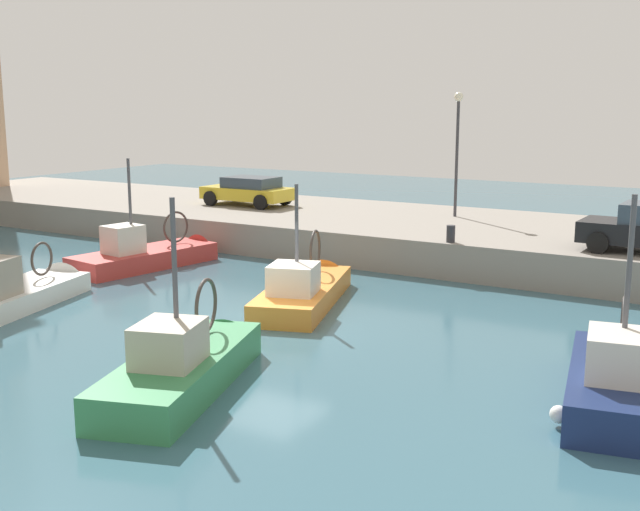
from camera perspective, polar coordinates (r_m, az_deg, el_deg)
name	(u,v)px	position (r m, az deg, el deg)	size (l,w,h in m)	color
water_surface	(270,323)	(20.38, -3.67, -4.93)	(80.00, 80.00, 0.00)	#386070
quay_wall	(442,237)	(30.18, 8.85, 1.35)	(9.00, 56.00, 1.20)	gray
fishing_boat_orange	(306,297)	(22.52, -1.02, -3.06)	(6.44, 3.56, 4.27)	orange
fishing_boat_white	(23,299)	(23.75, -20.84, -2.97)	(5.85, 3.14, 4.00)	white
fishing_boat_navy	(619,393)	(16.25, 20.93, -9.36)	(5.63, 2.70, 4.83)	navy
fishing_boat_green	(188,378)	(16.27, -9.58, -8.78)	(6.15, 3.41, 4.63)	#388951
fishing_boat_red	(153,262)	(28.09, -12.04, -0.48)	(6.20, 2.72, 4.63)	#BC3833
parked_car_yellow	(249,190)	(34.48, -5.22, 4.74)	(2.06, 3.96, 1.26)	gold
mooring_bollard_mid	(451,234)	(25.50, 9.51, 1.57)	(0.28, 0.28, 0.55)	#2D2D33
quay_streetlamp	(458,133)	(31.21, 9.99, 8.75)	(0.36, 0.36, 4.83)	#38383D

